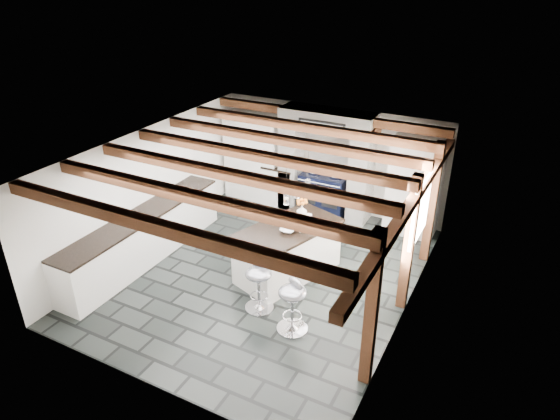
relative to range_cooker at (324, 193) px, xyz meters
The scene contains 6 objects.
ground 2.72m from the range_cooker, 90.00° to the right, with size 6.00×6.00×0.00m, color black.
room_shell 1.52m from the range_cooker, 115.80° to the right, with size 6.00×6.03×6.00m.
range_cooker is the anchor object (origin of this frame).
kitchen_island 2.54m from the range_cooker, 81.49° to the right, with size 1.53×2.10×1.24m.
bar_stool_near 3.98m from the range_cooker, 73.66° to the right, with size 0.57×0.57×0.87m.
bar_stool_far 3.63m from the range_cooker, 83.38° to the right, with size 0.53×0.53×0.86m.
Camera 1 is at (3.69, -6.50, 5.04)m, focal length 32.00 mm.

